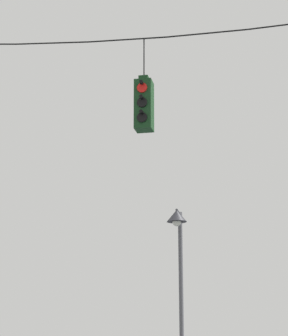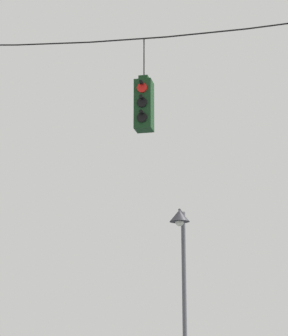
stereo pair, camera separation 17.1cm
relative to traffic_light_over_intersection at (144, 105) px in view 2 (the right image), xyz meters
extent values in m
cylinder|color=black|center=(-1.96, 0.01, 1.52)|extent=(1.61, 0.03, 0.14)
cylinder|color=black|center=(-0.34, 0.01, 1.43)|extent=(1.61, 0.03, 0.08)
cylinder|color=black|center=(1.27, 0.01, 1.41)|extent=(1.61, 0.03, 0.03)
cube|color=#143819|center=(0.00, 0.01, -0.02)|extent=(0.34, 0.34, 1.02)
cube|color=#143819|center=(0.00, 0.01, 0.54)|extent=(0.19, 0.19, 0.10)
cylinder|color=black|center=(0.00, 0.01, 1.00)|extent=(0.02, 0.02, 0.83)
cylinder|color=red|center=(0.00, -0.18, 0.29)|extent=(0.20, 0.03, 0.20)
cylinder|color=black|center=(0.00, -0.22, 0.38)|extent=(0.07, 0.12, 0.07)
cylinder|color=black|center=(0.00, -0.18, -0.02)|extent=(0.20, 0.03, 0.20)
cylinder|color=black|center=(0.00, -0.22, 0.07)|extent=(0.07, 0.12, 0.07)
cylinder|color=black|center=(0.00, -0.18, -0.33)|extent=(0.20, 0.03, 0.20)
cylinder|color=black|center=(0.00, -0.22, -0.24)|extent=(0.07, 0.12, 0.07)
cylinder|color=#515156|center=(-0.24, 6.06, -3.58)|extent=(0.12, 0.12, 5.19)
cylinder|color=#515156|center=(-0.24, 5.76, -1.03)|extent=(0.07, 0.60, 0.07)
cone|color=#232328|center=(-0.24, 5.46, -1.20)|extent=(0.55, 0.55, 0.33)
sphere|color=silver|center=(-0.24, 5.46, -1.36)|extent=(0.25, 0.25, 0.25)
camera|label=1|loc=(2.48, -11.84, -4.52)|focal=70.00mm
camera|label=2|loc=(2.65, -11.80, -4.52)|focal=70.00mm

